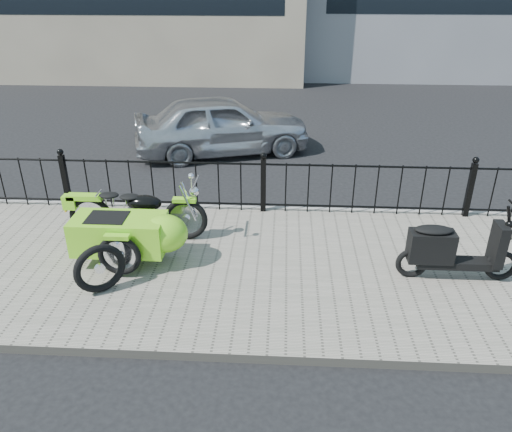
# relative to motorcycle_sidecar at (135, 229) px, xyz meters

# --- Properties ---
(ground) EXTENTS (120.00, 120.00, 0.00)m
(ground) POSITION_rel_motorcycle_sidecar_xyz_m (1.78, 0.41, -0.59)
(ground) COLOR black
(ground) RESTS_ON ground
(sidewalk) EXTENTS (30.00, 3.80, 0.12)m
(sidewalk) POSITION_rel_motorcycle_sidecar_xyz_m (1.78, -0.09, -0.53)
(sidewalk) COLOR gray
(sidewalk) RESTS_ON ground
(curb) EXTENTS (30.00, 0.10, 0.12)m
(curb) POSITION_rel_motorcycle_sidecar_xyz_m (1.78, 1.85, -0.53)
(curb) COLOR gray
(curb) RESTS_ON ground
(iron_fence) EXTENTS (14.11, 0.11, 1.08)m
(iron_fence) POSITION_rel_motorcycle_sidecar_xyz_m (1.78, 1.71, -0.01)
(iron_fence) COLOR black
(iron_fence) RESTS_ON sidewalk
(motorcycle_sidecar) EXTENTS (2.28, 1.48, 0.98)m
(motorcycle_sidecar) POSITION_rel_motorcycle_sidecar_xyz_m (0.00, 0.00, 0.00)
(motorcycle_sidecar) COLOR black
(motorcycle_sidecar) RESTS_ON sidewalk
(scooter) EXTENTS (1.64, 0.48, 1.11)m
(scooter) POSITION_rel_motorcycle_sidecar_xyz_m (4.40, -0.28, -0.04)
(scooter) COLOR black
(scooter) RESTS_ON sidewalk
(spare_tire) EXTENTS (0.60, 0.51, 0.69)m
(spare_tire) POSITION_rel_motorcycle_sidecar_xyz_m (-0.23, -0.87, -0.13)
(spare_tire) COLOR black
(spare_tire) RESTS_ON sidewalk
(sedan_car) EXTENTS (4.35, 2.74, 1.38)m
(sedan_car) POSITION_rel_motorcycle_sidecar_xyz_m (0.66, 5.10, 0.10)
(sedan_car) COLOR #B4B6BC
(sedan_car) RESTS_ON ground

